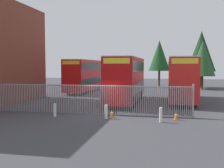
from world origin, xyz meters
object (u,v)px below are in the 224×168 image
object	(u,v)px
traffic_cone_by_gate	(112,114)
bollard_near_right	(161,115)
bollard_near_left	(55,110)
traffic_cone_mid_forecourt	(176,116)
double_decker_bus_near_gate	(126,78)
double_decker_bus_behind_fence_right	(85,74)
double_decker_bus_behind_fence_left	(181,77)
bollard_center_front	(106,112)

from	to	relation	value
traffic_cone_by_gate	bollard_near_right	bearing A→B (deg)	-14.42
bollard_near_left	traffic_cone_mid_forecourt	world-z (taller)	bollard_near_left
double_decker_bus_near_gate	double_decker_bus_behind_fence_right	distance (m)	11.86
bollard_near_left	traffic_cone_by_gate	world-z (taller)	bollard_near_left
traffic_cone_mid_forecourt	bollard_near_right	bearing A→B (deg)	-135.46
bollard_near_left	bollard_near_right	distance (m)	7.42
bollard_near_right	double_decker_bus_behind_fence_right	bearing A→B (deg)	120.33
double_decker_bus_behind_fence_left	bollard_near_left	bearing A→B (deg)	-131.30
double_decker_bus_behind_fence_left	bollard_near_left	distance (m)	14.03
bollard_center_front	traffic_cone_by_gate	xyz separation A→B (m)	(0.32, 0.42, -0.19)
double_decker_bus_behind_fence_right	traffic_cone_by_gate	xyz separation A→B (m)	(7.44, -17.58, -2.13)
bollard_near_right	bollard_center_front	bearing A→B (deg)	173.19
double_decker_bus_behind_fence_left	bollard_near_right	size ratio (longest dim) A/B	11.38
traffic_cone_by_gate	traffic_cone_mid_forecourt	bearing A→B (deg)	1.45
traffic_cone_mid_forecourt	double_decker_bus_behind_fence_right	bearing A→B (deg)	123.99
double_decker_bus_near_gate	traffic_cone_by_gate	world-z (taller)	double_decker_bus_near_gate
bollard_near_right	traffic_cone_mid_forecourt	distance (m)	1.40
double_decker_bus_behind_fence_right	bollard_center_front	world-z (taller)	double_decker_bus_behind_fence_right
double_decker_bus_behind_fence_right	bollard_center_front	bearing A→B (deg)	-68.44
double_decker_bus_behind_fence_right	bollard_near_left	distance (m)	18.41
bollard_near_right	traffic_cone_by_gate	bearing A→B (deg)	165.58
bollard_near_right	traffic_cone_by_gate	size ratio (longest dim) A/B	1.61
traffic_cone_by_gate	traffic_cone_mid_forecourt	xyz separation A→B (m)	(4.34, 0.11, 0.00)
double_decker_bus_behind_fence_right	traffic_cone_mid_forecourt	world-z (taller)	double_decker_bus_behind_fence_right
double_decker_bus_behind_fence_right	traffic_cone_by_gate	distance (m)	19.21
traffic_cone_by_gate	bollard_near_left	bearing A→B (deg)	-174.20
bollard_near_left	bollard_near_right	xyz separation A→B (m)	(7.41, -0.45, 0.00)
double_decker_bus_behind_fence_right	traffic_cone_by_gate	size ratio (longest dim) A/B	18.32
bollard_near_left	traffic_cone_by_gate	bearing A→B (deg)	5.80
traffic_cone_mid_forecourt	traffic_cone_by_gate	bearing A→B (deg)	-178.55
bollard_near_left	traffic_cone_mid_forecourt	bearing A→B (deg)	3.56
double_decker_bus_behind_fence_left	traffic_cone_by_gate	distance (m)	11.46
double_decker_bus_behind_fence_left	double_decker_bus_behind_fence_right	bearing A→B (deg)	148.97
bollard_near_left	double_decker_bus_behind_fence_right	bearing A→B (deg)	100.65
double_decker_bus_behind_fence_right	traffic_cone_mid_forecourt	size ratio (longest dim) A/B	18.32
traffic_cone_by_gate	double_decker_bus_behind_fence_right	bearing A→B (deg)	112.93
double_decker_bus_near_gate	traffic_cone_mid_forecourt	xyz separation A→B (m)	(4.56, -8.06, -2.13)
traffic_cone_by_gate	double_decker_bus_near_gate	bearing A→B (deg)	91.51
double_decker_bus_behind_fence_left	double_decker_bus_near_gate	bearing A→B (deg)	-160.84
double_decker_bus_near_gate	bollard_near_right	distance (m)	9.91
double_decker_bus_near_gate	double_decker_bus_behind_fence_right	bearing A→B (deg)	127.52
double_decker_bus_near_gate	bollard_near_right	size ratio (longest dim) A/B	11.38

